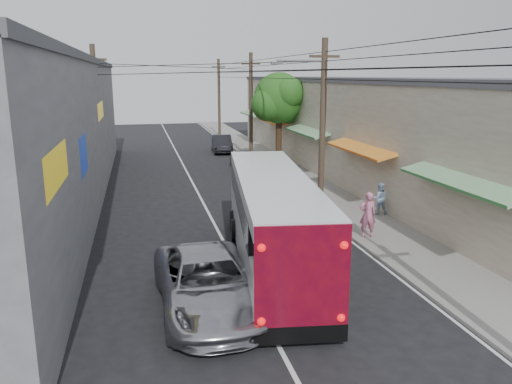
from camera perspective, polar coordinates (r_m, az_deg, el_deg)
sidewalk at (r=30.84m, az=5.06°, el=1.32°), size 3.00×80.00×0.12m
building_right at (r=33.85m, az=11.40°, el=7.47°), size 7.09×40.00×6.25m
building_left at (r=27.33m, az=-24.86°, el=6.26°), size 7.20×36.00×7.25m
utility_poles at (r=29.70m, az=-1.25°, el=8.85°), size 11.80×45.28×8.00m
street_tree at (r=36.08m, az=2.76°, el=10.48°), size 4.40×4.00×6.60m
coach_bus at (r=16.90m, az=1.84°, el=-3.14°), size 3.72×11.14×3.15m
jeepney at (r=14.06m, az=-5.59°, el=-10.32°), size 2.79×5.76×1.58m
parked_suv at (r=25.72m, az=2.48°, el=0.69°), size 2.91×5.82×1.63m
parked_car_mid at (r=34.66m, az=-1.30°, el=3.69°), size 1.60×3.85×1.30m
parked_car_far at (r=42.58m, az=-3.90°, el=5.53°), size 1.87×4.45×1.43m
pedestrian_near at (r=20.13m, az=12.64°, el=-2.54°), size 0.72×0.53×1.83m
pedestrian_far at (r=23.62m, az=13.92°, el=-0.70°), size 0.82×0.70×1.49m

